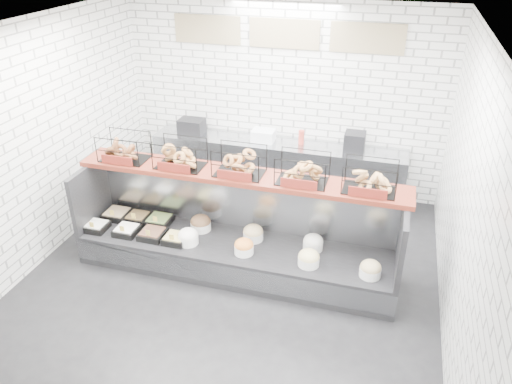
% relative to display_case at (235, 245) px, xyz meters
% --- Properties ---
extents(ground, '(5.50, 5.50, 0.00)m').
position_rel_display_case_xyz_m(ground, '(0.02, -0.34, -0.33)').
color(ground, black).
rests_on(ground, ground).
extents(room_shell, '(5.02, 5.51, 3.01)m').
position_rel_display_case_xyz_m(room_shell, '(0.02, 0.26, 1.73)').
color(room_shell, white).
rests_on(room_shell, ground).
extents(display_case, '(4.00, 0.90, 1.20)m').
position_rel_display_case_xyz_m(display_case, '(0.00, 0.00, 0.00)').
color(display_case, black).
rests_on(display_case, ground).
extents(bagel_shelf, '(4.10, 0.50, 0.40)m').
position_rel_display_case_xyz_m(bagel_shelf, '(0.03, 0.18, 1.05)').
color(bagel_shelf, '#4F1911').
rests_on(bagel_shelf, display_case).
extents(prep_counter, '(4.00, 0.60, 1.20)m').
position_rel_display_case_xyz_m(prep_counter, '(0.02, 2.09, 0.14)').
color(prep_counter, '#93969B').
rests_on(prep_counter, ground).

